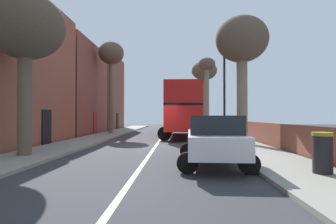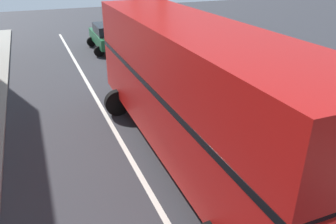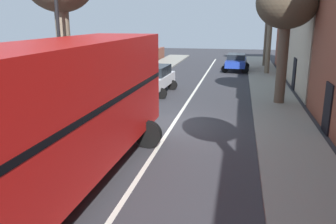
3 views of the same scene
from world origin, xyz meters
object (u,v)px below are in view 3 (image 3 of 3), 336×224
Objects in this scene: street_tree_left_6 at (271,11)px; lamppost_right at (59,40)px; litter_bin_right at (121,77)px; double_decker_bus at (60,109)px; parked_car_white_right_0 at (154,78)px; street_tree_left_4 at (287,5)px; parked_car_blue_left_2 at (236,61)px.

street_tree_left_6 reaches higher than lamppost_right.
litter_bin_right is at bearing -84.32° from lamppost_right.
parked_car_white_right_0 is (0.80, -13.29, -1.38)m from double_decker_bus.
parked_car_white_right_0 is at bearing -102.20° from lamppost_right.
street_tree_left_6 is at bearing -117.79° from lamppost_right.
lamppost_right is (9.37, 6.77, -1.52)m from street_tree_left_4.
parked_car_blue_left_2 is 5.37m from street_tree_left_6.
double_decker_bus is at bearing 117.71° from lamppost_right.
street_tree_left_4 is 1.05× the size of street_tree_left_6.
parked_car_white_right_0 is 0.69× the size of street_tree_left_4.
street_tree_left_6 is 5.55× the size of litter_bin_right.
street_tree_left_4 is (-7.57, 1.57, 4.34)m from parked_car_white_right_0.
double_decker_bus is 24.92m from parked_car_blue_left_2.
street_tree_left_4 is 5.86× the size of litter_bin_right.
double_decker_bus is at bearing 59.98° from street_tree_left_4.
lamppost_right is at bearing 35.85° from street_tree_left_4.
double_decker_bus is 1.65× the size of street_tree_left_4.
street_tree_left_4 reaches higher than lamppost_right.
street_tree_left_4 is at bearing 89.68° from street_tree_left_6.
street_tree_left_4 is at bearing -120.02° from double_decker_bus.
street_tree_left_6 is 20.29m from lamppost_right.
lamppost_right is (2.60, -4.95, 1.45)m from double_decker_bus.
litter_bin_right is at bearing 36.95° from street_tree_left_6.
lamppost_right is 5.49× the size of litter_bin_right.
double_decker_bus is 24.03m from street_tree_left_6.
street_tree_left_4 is at bearing -144.15° from lamppost_right.
double_decker_bus is 2.50× the size of parked_car_blue_left_2.
parked_car_white_right_0 is 8.99m from lamppost_right.
parked_car_white_right_0 is at bearing 148.59° from litter_bin_right.
lamppost_right is at bearing 77.80° from parked_car_white_right_0.
street_tree_left_6 is (-2.63, 1.66, 4.37)m from parked_car_blue_left_2.
parked_car_blue_left_2 is 0.70× the size of lamppost_right.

